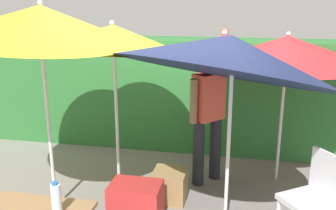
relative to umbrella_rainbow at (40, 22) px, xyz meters
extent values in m
plane|color=gray|center=(1.16, 0.18, -2.00)|extent=(24.00, 24.00, 0.00)
cube|color=#2D7033|center=(1.16, 2.08, -1.17)|extent=(8.00, 0.70, 1.66)
cylinder|color=silver|center=(0.00, -0.01, -1.08)|extent=(0.04, 0.04, 1.84)
cone|color=yellow|center=(0.00, 0.00, 0.00)|extent=(1.88, 1.86, 0.54)
sphere|color=silver|center=(0.00, 0.01, 0.18)|extent=(0.05, 0.05, 0.05)
cylinder|color=silver|center=(1.85, -0.01, -1.22)|extent=(0.04, 0.04, 1.56)
cone|color=#19234C|center=(1.81, 0.01, -0.26)|extent=(2.12, 2.05, 1.07)
sphere|color=silver|center=(1.77, 0.04, -0.07)|extent=(0.05, 0.05, 0.05)
cylinder|color=silver|center=(0.57, 0.48, -1.15)|extent=(0.04, 0.04, 1.69)
cone|color=yellow|center=(0.56, 0.48, -0.18)|extent=(1.54, 1.54, 0.41)
sphere|color=silver|center=(0.55, 0.49, -0.02)|extent=(0.05, 0.05, 0.05)
cylinder|color=silver|center=(2.44, 1.17, -1.26)|extent=(0.04, 0.04, 1.48)
cone|color=red|center=(2.44, 1.17, -0.35)|extent=(1.87, 1.87, 0.35)
sphere|color=silver|center=(2.44, 1.16, -0.17)|extent=(0.05, 0.05, 0.05)
cylinder|color=black|center=(1.66, 1.04, -1.59)|extent=(0.14, 0.14, 0.82)
cylinder|color=black|center=(1.47, 0.83, -1.59)|extent=(0.14, 0.14, 0.82)
cube|color=#E04C38|center=(1.57, 0.93, -0.90)|extent=(0.40, 0.41, 0.56)
sphere|color=#8C6647|center=(1.57, 0.93, -0.51)|extent=(0.22, 0.22, 0.22)
cylinder|color=#E04C38|center=(1.72, 1.10, -0.40)|extent=(0.13, 0.13, 0.56)
cylinder|color=#8C6647|center=(1.41, 0.76, -0.92)|extent=(0.13, 0.13, 0.52)
cube|color=silver|center=(2.60, -0.20, -1.53)|extent=(0.61, 0.61, 0.05)
cube|color=silver|center=(2.77, -0.09, -1.31)|extent=(0.28, 0.38, 0.40)
cube|color=red|center=(0.94, -0.09, -1.79)|extent=(0.52, 0.36, 0.41)
cube|color=#9E7A4C|center=(1.20, 0.39, -1.83)|extent=(0.37, 0.38, 0.35)
cylinder|color=silver|center=(0.72, -1.25, -1.12)|extent=(0.07, 0.07, 0.22)
cylinder|color=#2D60B7|center=(0.72, -1.25, -1.00)|extent=(0.04, 0.04, 0.02)
camera|label=1|loc=(1.93, -3.37, 0.21)|focal=39.85mm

